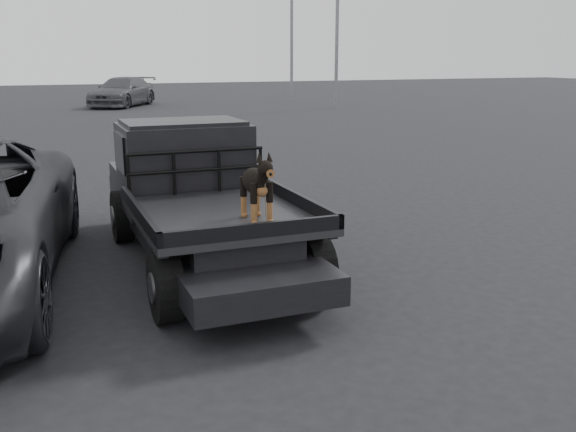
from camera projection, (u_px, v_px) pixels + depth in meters
name	position (u px, v px, depth m)	size (l,w,h in m)	color
ground	(269.00, 319.00, 6.70)	(120.00, 120.00, 0.00)	black
flatbed_ute	(203.00, 230.00, 8.36)	(2.00, 5.40, 0.92)	black
ute_cab	(184.00, 152.00, 9.00)	(1.72, 1.30, 0.88)	black
headache_rack	(197.00, 172.00, 8.36)	(1.80, 0.08, 0.55)	black
dog	(256.00, 187.00, 6.96)	(0.32, 0.60, 0.74)	black
distant_car_b	(122.00, 92.00, 34.71)	(2.17, 5.33, 1.55)	#46464B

